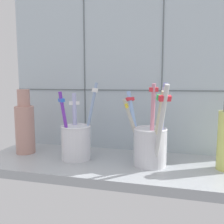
# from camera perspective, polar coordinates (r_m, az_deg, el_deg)

# --- Properties ---
(counter_slab) EXTENTS (0.64, 0.22, 0.02)m
(counter_slab) POSITION_cam_1_polar(r_m,az_deg,el_deg) (0.59, -0.08, -12.46)
(counter_slab) COLOR #9EA3A8
(counter_slab) RESTS_ON ground
(tile_wall_back) EXTENTS (0.64, 0.02, 0.45)m
(tile_wall_back) POSITION_cam_1_polar(r_m,az_deg,el_deg) (0.68, 2.50, 8.52)
(tile_wall_back) COLOR #B2C1CC
(tile_wall_back) RESTS_ON ground
(toothbrush_cup_left) EXTENTS (0.09, 0.08, 0.19)m
(toothbrush_cup_left) POSITION_cam_1_polar(r_m,az_deg,el_deg) (0.61, -8.26, -6.41)
(toothbrush_cup_left) COLOR silver
(toothbrush_cup_left) RESTS_ON counter_slab
(toothbrush_cup_right) EXTENTS (0.11, 0.14, 0.19)m
(toothbrush_cup_right) POSITION_cam_1_polar(r_m,az_deg,el_deg) (0.56, 8.93, -7.05)
(toothbrush_cup_right) COLOR silver
(toothbrush_cup_right) RESTS_ON counter_slab
(ceramic_vase) EXTENTS (0.05, 0.05, 0.17)m
(ceramic_vase) POSITION_cam_1_polar(r_m,az_deg,el_deg) (0.68, -19.73, -3.04)
(ceramic_vase) COLOR tan
(ceramic_vase) RESTS_ON counter_slab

